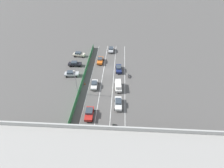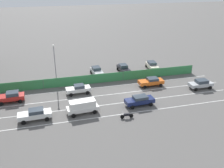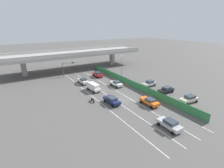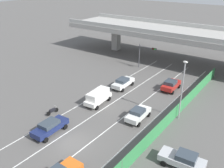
# 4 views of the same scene
# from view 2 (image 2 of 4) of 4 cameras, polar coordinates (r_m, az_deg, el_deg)

# --- Properties ---
(ground_plane) EXTENTS (300.00, 300.00, 0.00)m
(ground_plane) POSITION_cam_2_polar(r_m,az_deg,el_deg) (43.18, 4.49, -2.85)
(ground_plane) COLOR #565451
(lane_line_left_edge) EXTENTS (0.14, 49.69, 0.01)m
(lane_line_left_edge) POSITION_cam_2_polar(r_m,az_deg,el_deg) (37.02, -2.88, -7.56)
(lane_line_left_edge) COLOR silver
(lane_line_left_edge) RESTS_ON ground
(lane_line_mid_left) EXTENTS (0.14, 49.69, 0.01)m
(lane_line_mid_left) POSITION_cam_2_polar(r_m,az_deg,el_deg) (40.04, -3.98, -5.05)
(lane_line_mid_left) COLOR silver
(lane_line_mid_left) RESTS_ON ground
(lane_line_mid_right) EXTENTS (0.14, 49.69, 0.01)m
(lane_line_mid_right) POSITION_cam_2_polar(r_m,az_deg,el_deg) (43.13, -4.92, -2.90)
(lane_line_mid_right) COLOR silver
(lane_line_mid_right) RESTS_ON ground
(lane_line_right_edge) EXTENTS (0.14, 49.69, 0.01)m
(lane_line_right_edge) POSITION_cam_2_polar(r_m,az_deg,el_deg) (46.29, -5.72, -1.04)
(lane_line_right_edge) COLOR silver
(lane_line_right_edge) RESTS_ON ground
(green_fence) EXTENTS (0.10, 45.79, 1.81)m
(green_fence) POSITION_cam_2_polar(r_m,az_deg,el_deg) (47.83, -6.19, 0.94)
(green_fence) COLOR #338447
(green_fence) RESTS_ON ground
(car_hatchback_white) EXTENTS (2.07, 4.30, 1.62)m
(car_hatchback_white) POSITION_cam_2_polar(r_m,az_deg,el_deg) (44.20, -7.63, -1.09)
(car_hatchback_white) COLOR silver
(car_hatchback_white) RESTS_ON ground
(car_taxi_orange) EXTENTS (2.06, 4.66, 1.59)m
(car_taxi_orange) POSITION_cam_2_polar(r_m,az_deg,el_deg) (47.45, 8.90, 0.58)
(car_taxi_orange) COLOR orange
(car_taxi_orange) RESTS_ON ground
(car_sedan_silver) EXTENTS (2.02, 4.36, 1.67)m
(car_sedan_silver) POSITION_cam_2_polar(r_m,az_deg,el_deg) (48.66, 19.53, 0.09)
(car_sedan_silver) COLOR #B7BABC
(car_sedan_silver) RESTS_ON ground
(car_sedan_red) EXTENTS (2.15, 4.27, 1.75)m
(car_sedan_red) POSITION_cam_2_polar(r_m,az_deg,el_deg) (44.05, -21.91, -2.66)
(car_sedan_red) COLOR red
(car_sedan_red) RESTS_ON ground
(car_sedan_navy) EXTENTS (2.17, 4.74, 1.62)m
(car_sedan_navy) POSITION_cam_2_polar(r_m,az_deg,el_deg) (40.08, 6.31, -3.64)
(car_sedan_navy) COLOR navy
(car_sedan_navy) RESTS_ON ground
(car_sedan_white) EXTENTS (2.10, 4.72, 1.66)m
(car_sedan_white) POSITION_cam_2_polar(r_m,az_deg,el_deg) (37.58, -17.07, -6.55)
(car_sedan_white) COLOR white
(car_sedan_white) RESTS_ON ground
(car_van_white) EXTENTS (2.34, 4.84, 2.05)m
(car_van_white) POSITION_cam_2_polar(r_m,az_deg,el_deg) (37.78, -6.72, -4.98)
(car_van_white) COLOR silver
(car_van_white) RESTS_ON ground
(motorcycle) EXTENTS (0.60, 1.95, 0.93)m
(motorcycle) POSITION_cam_2_polar(r_m,az_deg,el_deg) (36.63, 3.39, -7.11)
(motorcycle) COLOR black
(motorcycle) RESTS_ON ground
(parked_sedan_cream) EXTENTS (4.49, 2.33, 1.70)m
(parked_sedan_cream) POSITION_cam_2_polar(r_m,az_deg,el_deg) (56.15, 9.07, 4.24)
(parked_sedan_cream) COLOR beige
(parked_sedan_cream) RESTS_ON ground
(parked_sedan_dark) EXTENTS (4.54, 2.01, 1.66)m
(parked_sedan_dark) POSITION_cam_2_polar(r_m,az_deg,el_deg) (53.88, 2.60, 3.65)
(parked_sedan_dark) COLOR black
(parked_sedan_dark) RESTS_ON ground
(parked_wagon_silver) EXTENTS (4.56, 2.27, 1.70)m
(parked_wagon_silver) POSITION_cam_2_polar(r_m,az_deg,el_deg) (52.21, -3.51, 3.00)
(parked_wagon_silver) COLOR #B2B5B7
(parked_wagon_silver) RESTS_ON ground
(street_lamp) EXTENTS (0.60, 0.36, 7.97)m
(street_lamp) POSITION_cam_2_polar(r_m,az_deg,el_deg) (46.44, -12.85, 4.88)
(street_lamp) COLOR gray
(street_lamp) RESTS_ON ground
(traffic_cone) EXTENTS (0.47, 0.47, 0.72)m
(traffic_cone) POSITION_cam_2_polar(r_m,az_deg,el_deg) (47.27, -7.02, -0.12)
(traffic_cone) COLOR orange
(traffic_cone) RESTS_ON ground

